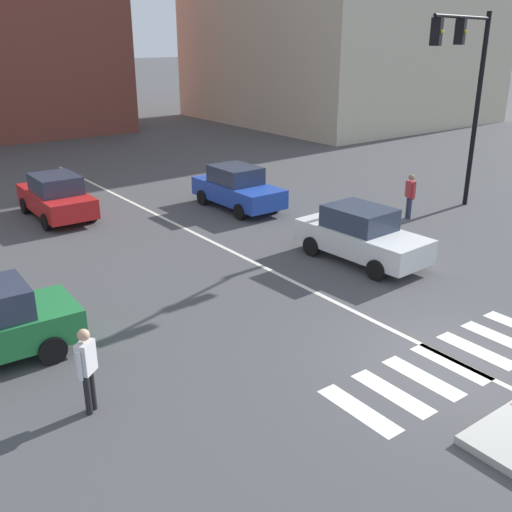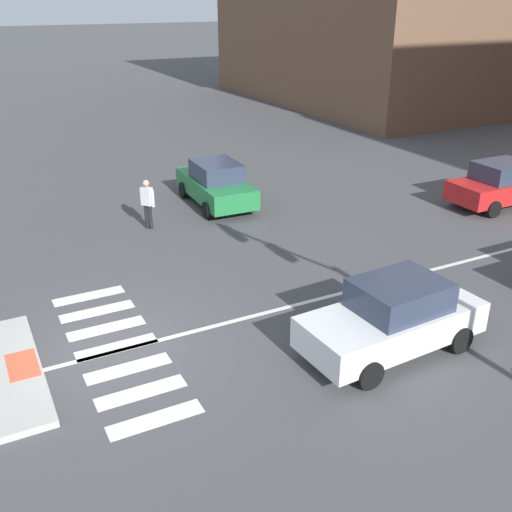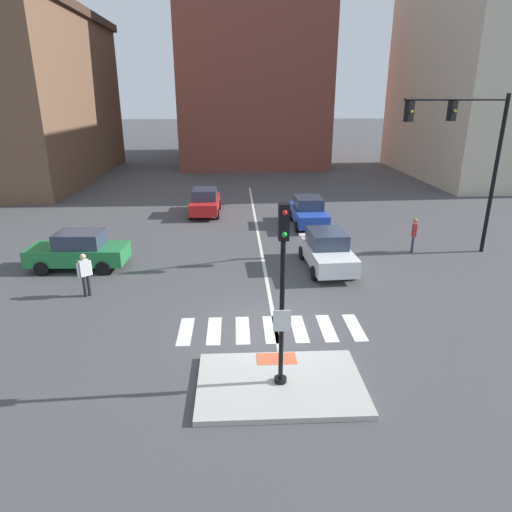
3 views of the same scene
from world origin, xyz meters
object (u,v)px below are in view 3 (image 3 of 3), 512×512
object	(u,v)px
signal_pole	(283,281)
car_red_westbound_distant	(205,202)
car_white_eastbound_mid	(327,250)
pedestrian_waiting_far_side	(414,232)
traffic_light_mast	(471,147)
car_green_cross_left	(79,250)
car_blue_eastbound_far	(308,212)
pedestrian_at_curb_left	(85,271)

from	to	relation	value
signal_pole	car_red_westbound_distant	bearing A→B (deg)	99.26
car_white_eastbound_mid	pedestrian_waiting_far_side	bearing A→B (deg)	23.03
traffic_light_mast	car_green_cross_left	world-z (taller)	traffic_light_mast
car_blue_eastbound_far	pedestrian_at_curb_left	world-z (taller)	pedestrian_at_curb_left
car_white_eastbound_mid	car_green_cross_left	bearing A→B (deg)	177.26
signal_pole	car_green_cross_left	world-z (taller)	signal_pole
signal_pole	car_red_westbound_distant	world-z (taller)	signal_pole
car_green_cross_left	pedestrian_waiting_far_side	xyz separation A→B (m)	(15.21, 1.42, 0.17)
pedestrian_waiting_far_side	traffic_light_mast	bearing A→B (deg)	-16.64
traffic_light_mast	car_blue_eastbound_far	world-z (taller)	traffic_light_mast
car_blue_eastbound_far	car_white_eastbound_mid	xyz separation A→B (m)	(-0.31, -6.88, 0.00)
car_blue_eastbound_far	pedestrian_waiting_far_side	bearing A→B (deg)	-49.40
car_red_westbound_distant	car_green_cross_left	size ratio (longest dim) A/B	0.99
car_red_westbound_distant	car_white_eastbound_mid	distance (m)	11.38
car_white_eastbound_mid	car_green_cross_left	world-z (taller)	same
car_green_cross_left	pedestrian_at_curb_left	distance (m)	3.20
pedestrian_waiting_far_side	car_white_eastbound_mid	bearing A→B (deg)	-156.97
pedestrian_at_curb_left	traffic_light_mast	bearing A→B (deg)	13.58
car_red_westbound_distant	pedestrian_at_curb_left	distance (m)	12.79
car_blue_eastbound_far	car_red_westbound_distant	world-z (taller)	same
traffic_light_mast	pedestrian_at_curb_left	bearing A→B (deg)	-166.42
car_blue_eastbound_far	pedestrian_at_curb_left	distance (m)	13.52
signal_pole	pedestrian_at_curb_left	size ratio (longest dim) A/B	2.78
traffic_light_mast	car_white_eastbound_mid	distance (m)	7.75
signal_pole	car_white_eastbound_mid	distance (m)	9.09
car_blue_eastbound_far	pedestrian_waiting_far_side	world-z (taller)	pedestrian_waiting_far_side
car_blue_eastbound_far	car_green_cross_left	size ratio (longest dim) A/B	0.99
signal_pole	traffic_light_mast	world-z (taller)	traffic_light_mast
pedestrian_at_curb_left	pedestrian_waiting_far_side	distance (m)	14.69
traffic_light_mast	car_red_westbound_distant	world-z (taller)	traffic_light_mast
traffic_light_mast	pedestrian_at_curb_left	size ratio (longest dim) A/B	4.30
car_blue_eastbound_far	car_red_westbound_distant	distance (m)	6.76
traffic_light_mast	pedestrian_at_curb_left	distance (m)	16.81
signal_pole	car_green_cross_left	distance (m)	12.02
car_blue_eastbound_far	pedestrian_waiting_far_side	xyz separation A→B (m)	(4.24, -4.95, 0.17)
car_white_eastbound_mid	signal_pole	bearing A→B (deg)	-108.74
car_green_cross_left	pedestrian_at_curb_left	xyz separation A→B (m)	(1.18, -2.96, 0.17)
traffic_light_mast	car_red_westbound_distant	distance (m)	15.38
signal_pole	traffic_light_mast	bearing A→B (deg)	46.57
car_blue_eastbound_far	car_green_cross_left	xyz separation A→B (m)	(-10.97, -6.37, 0.00)
car_white_eastbound_mid	car_blue_eastbound_far	bearing A→B (deg)	87.45
car_blue_eastbound_far	car_red_westbound_distant	bearing A→B (deg)	154.49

